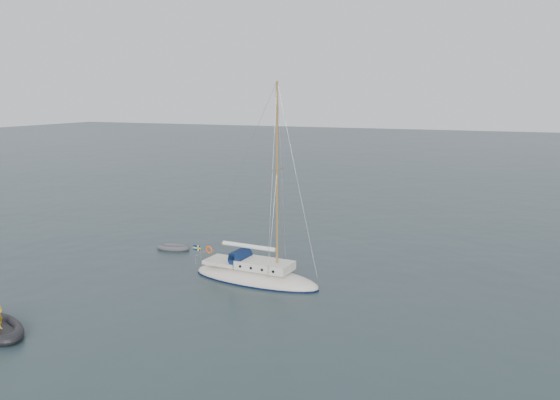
% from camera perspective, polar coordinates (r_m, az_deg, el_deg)
% --- Properties ---
extents(ground, '(300.00, 300.00, 0.00)m').
position_cam_1_polar(ground, '(32.39, 3.51, -8.46)').
color(ground, black).
rests_on(ground, ground).
extents(sailboat, '(8.43, 2.53, 12.01)m').
position_cam_1_polar(sailboat, '(32.14, -2.57, -6.90)').
color(sailboat, beige).
rests_on(sailboat, ground).
extents(dinghy, '(2.48, 1.12, 0.35)m').
position_cam_1_polar(dinghy, '(39.36, -11.11, -4.89)').
color(dinghy, '#4C4C51').
rests_on(dinghy, ground).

